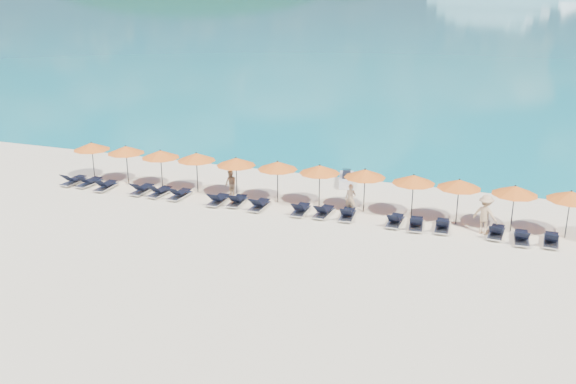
% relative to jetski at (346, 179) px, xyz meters
% --- Properties ---
extents(ground, '(1400.00, 1400.00, 0.00)m').
position_rel_jetski_xyz_m(ground, '(-1.43, -8.79, -0.32)').
color(ground, beige).
extents(headland_main, '(374.00, 242.00, 126.50)m').
position_rel_jetski_xyz_m(headland_main, '(-301.43, 531.21, -38.32)').
color(headland_main, black).
rests_on(headland_main, ground).
extents(headland_small, '(162.00, 126.00, 85.50)m').
position_rel_jetski_xyz_m(headland_small, '(-151.43, 551.21, -35.32)').
color(headland_small, black).
rests_on(headland_small, ground).
extents(jetski, '(1.30, 2.28, 0.77)m').
position_rel_jetski_xyz_m(jetski, '(0.00, 0.00, 0.00)').
color(jetski, silver).
rests_on(jetski, ground).
extents(beachgoer_a, '(0.57, 0.39, 1.51)m').
position_rel_jetski_xyz_m(beachgoer_a, '(1.42, -4.53, 0.44)').
color(beachgoer_a, tan).
rests_on(beachgoer_a, ground).
extents(beachgoer_b, '(0.81, 0.71, 1.44)m').
position_rel_jetski_xyz_m(beachgoer_b, '(-5.31, -4.18, 0.41)').
color(beachgoer_b, tan).
rests_on(beachgoer_b, ground).
extents(beachgoer_c, '(1.34, 1.01, 1.88)m').
position_rel_jetski_xyz_m(beachgoer_c, '(7.92, -5.00, 0.62)').
color(beachgoer_c, tan).
rests_on(beachgoer_c, ground).
extents(umbrella_0, '(2.10, 2.10, 2.28)m').
position_rel_jetski_xyz_m(umbrella_0, '(-14.13, -4.16, 1.70)').
color(umbrella_0, black).
rests_on(umbrella_0, ground).
extents(umbrella_1, '(2.10, 2.10, 2.28)m').
position_rel_jetski_xyz_m(umbrella_1, '(-11.82, -4.15, 1.70)').
color(umbrella_1, black).
rests_on(umbrella_1, ground).
extents(umbrella_2, '(2.10, 2.10, 2.28)m').
position_rel_jetski_xyz_m(umbrella_2, '(-9.48, -4.30, 1.70)').
color(umbrella_2, black).
rests_on(umbrella_2, ground).
extents(umbrella_3, '(2.10, 2.10, 2.28)m').
position_rel_jetski_xyz_m(umbrella_3, '(-7.35, -4.13, 1.70)').
color(umbrella_3, black).
rests_on(umbrella_3, ground).
extents(umbrella_4, '(2.10, 2.10, 2.28)m').
position_rel_jetski_xyz_m(umbrella_4, '(-4.92, -4.26, 1.70)').
color(umbrella_4, black).
rests_on(umbrella_4, ground).
extents(umbrella_5, '(2.10, 2.10, 2.28)m').
position_rel_jetski_xyz_m(umbrella_5, '(-2.60, -4.19, 1.70)').
color(umbrella_5, black).
rests_on(umbrella_5, ground).
extents(umbrella_6, '(2.10, 2.10, 2.28)m').
position_rel_jetski_xyz_m(umbrella_6, '(-0.34, -4.10, 1.70)').
color(umbrella_6, black).
rests_on(umbrella_6, ground).
extents(umbrella_7, '(2.10, 2.10, 2.28)m').
position_rel_jetski_xyz_m(umbrella_7, '(2.00, -4.02, 1.70)').
color(umbrella_7, black).
rests_on(umbrella_7, ground).
extents(umbrella_8, '(2.10, 2.10, 2.28)m').
position_rel_jetski_xyz_m(umbrella_8, '(4.43, -4.15, 1.70)').
color(umbrella_8, black).
rests_on(umbrella_8, ground).
extents(umbrella_9, '(2.10, 2.10, 2.28)m').
position_rel_jetski_xyz_m(umbrella_9, '(6.58, -4.16, 1.70)').
color(umbrella_9, black).
rests_on(umbrella_9, ground).
extents(umbrella_10, '(2.10, 2.10, 2.28)m').
position_rel_jetski_xyz_m(umbrella_10, '(9.08, -4.26, 1.70)').
color(umbrella_10, black).
rests_on(umbrella_10, ground).
extents(umbrella_11, '(2.10, 2.10, 2.28)m').
position_rel_jetski_xyz_m(umbrella_11, '(11.44, -4.23, 1.70)').
color(umbrella_11, black).
rests_on(umbrella_11, ground).
extents(lounger_0, '(0.71, 1.73, 0.66)m').
position_rel_jetski_xyz_m(lounger_0, '(-14.72, -5.32, -0.08)').
color(lounger_0, silver).
rests_on(lounger_0, ground).
extents(lounger_1, '(0.79, 1.75, 0.66)m').
position_rel_jetski_xyz_m(lounger_1, '(-13.69, -5.28, -0.08)').
color(lounger_1, silver).
rests_on(lounger_1, ground).
extents(lounger_2, '(0.71, 1.73, 0.66)m').
position_rel_jetski_xyz_m(lounger_2, '(-12.39, -5.52, -0.08)').
color(lounger_2, silver).
rests_on(lounger_2, ground).
extents(lounger_3, '(0.64, 1.71, 0.66)m').
position_rel_jetski_xyz_m(lounger_3, '(-10.12, -5.38, -0.08)').
color(lounger_3, silver).
rests_on(lounger_3, ground).
extents(lounger_4, '(0.74, 1.74, 0.66)m').
position_rel_jetski_xyz_m(lounger_4, '(-9.00, -5.40, -0.08)').
color(lounger_4, silver).
rests_on(lounger_4, ground).
extents(lounger_5, '(0.69, 1.72, 0.66)m').
position_rel_jetski_xyz_m(lounger_5, '(-7.77, -5.41, -0.08)').
color(lounger_5, silver).
rests_on(lounger_5, ground).
extents(lounger_6, '(0.66, 1.71, 0.66)m').
position_rel_jetski_xyz_m(lounger_6, '(-5.43, -5.52, -0.08)').
color(lounger_6, silver).
rests_on(lounger_6, ground).
extents(lounger_7, '(0.72, 1.73, 0.66)m').
position_rel_jetski_xyz_m(lounger_7, '(-4.44, -5.30, -0.08)').
color(lounger_7, silver).
rests_on(lounger_7, ground).
extents(lounger_8, '(0.63, 1.70, 0.66)m').
position_rel_jetski_xyz_m(lounger_8, '(-3.10, -5.50, -0.08)').
color(lounger_8, silver).
rests_on(lounger_8, ground).
extents(lounger_9, '(0.68, 1.72, 0.66)m').
position_rel_jetski_xyz_m(lounger_9, '(-0.89, -5.43, -0.08)').
color(lounger_9, silver).
rests_on(lounger_9, ground).
extents(lounger_10, '(0.71, 1.73, 0.66)m').
position_rel_jetski_xyz_m(lounger_10, '(0.29, -5.34, -0.08)').
color(lounger_10, silver).
rests_on(lounger_10, ground).
extents(lounger_11, '(0.78, 1.75, 0.66)m').
position_rel_jetski_xyz_m(lounger_11, '(1.50, -5.28, -0.08)').
color(lounger_11, silver).
rests_on(lounger_11, ground).
extents(lounger_12, '(0.64, 1.71, 0.66)m').
position_rel_jetski_xyz_m(lounger_12, '(3.86, -5.33, -0.08)').
color(lounger_12, silver).
rests_on(lounger_12, ground).
extents(lounger_13, '(0.79, 1.75, 0.66)m').
position_rel_jetski_xyz_m(lounger_13, '(4.88, -5.42, -0.08)').
color(lounger_13, silver).
rests_on(lounger_13, ground).
extents(lounger_14, '(0.73, 1.74, 0.66)m').
position_rel_jetski_xyz_m(lounger_14, '(6.07, -5.24, -0.08)').
color(lounger_14, silver).
rests_on(lounger_14, ground).
extents(lounger_15, '(0.74, 1.74, 0.66)m').
position_rel_jetski_xyz_m(lounger_15, '(8.49, -5.18, -0.08)').
color(lounger_15, silver).
rests_on(lounger_15, ground).
extents(lounger_16, '(0.72, 1.73, 0.66)m').
position_rel_jetski_xyz_m(lounger_16, '(9.59, -5.49, -0.08)').
color(lounger_16, silver).
rests_on(lounger_16, ground).
extents(lounger_17, '(0.69, 1.73, 0.66)m').
position_rel_jetski_xyz_m(lounger_17, '(10.82, -5.31, -0.08)').
color(lounger_17, silver).
rests_on(lounger_17, ground).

